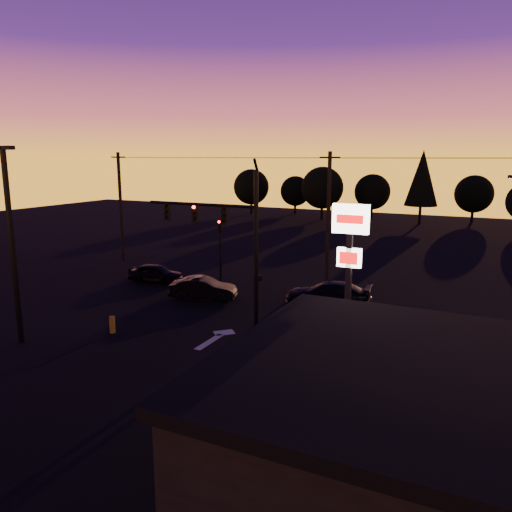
{
  "coord_description": "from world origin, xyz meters",
  "views": [
    {
      "loc": [
        12.43,
        -18.17,
        8.7
      ],
      "look_at": [
        1.0,
        5.0,
        3.5
      ],
      "focal_mm": 35.0,
      "sensor_mm": 36.0,
      "label": 1
    }
  ],
  "objects_px": {
    "parking_lot_light": "(11,233)",
    "car_mid": "(203,288)",
    "car_left": "(156,273)",
    "suv_parked": "(384,420)",
    "pylon_sign": "(349,250)",
    "secondary_signal": "(220,241)",
    "bollard": "(112,325)",
    "traffic_signal_mast": "(228,230)",
    "car_right": "(328,294)"
  },
  "relations": [
    {
      "from": "traffic_signal_mast",
      "to": "car_right",
      "type": "height_order",
      "value": "traffic_signal_mast"
    },
    {
      "from": "traffic_signal_mast",
      "to": "car_right",
      "type": "xyz_separation_m",
      "value": [
        3.8,
        5.06,
        -4.2
      ]
    },
    {
      "from": "car_right",
      "to": "suv_parked",
      "type": "relative_size",
      "value": 0.92
    },
    {
      "from": "car_mid",
      "to": "bollard",
      "type": "bearing_deg",
      "value": 155.38
    },
    {
      "from": "traffic_signal_mast",
      "to": "parking_lot_light",
      "type": "distance_m",
      "value": 10.19
    },
    {
      "from": "parking_lot_light",
      "to": "bollard",
      "type": "height_order",
      "value": "parking_lot_light"
    },
    {
      "from": "secondary_signal",
      "to": "car_mid",
      "type": "height_order",
      "value": "secondary_signal"
    },
    {
      "from": "suv_parked",
      "to": "pylon_sign",
      "type": "bearing_deg",
      "value": 90.8
    },
    {
      "from": "pylon_sign",
      "to": "secondary_signal",
      "type": "bearing_deg",
      "value": 140.23
    },
    {
      "from": "pylon_sign",
      "to": "car_right",
      "type": "bearing_deg",
      "value": 113.59
    },
    {
      "from": "pylon_sign",
      "to": "bollard",
      "type": "relative_size",
      "value": 8.04
    },
    {
      "from": "traffic_signal_mast",
      "to": "bollard",
      "type": "height_order",
      "value": "traffic_signal_mast"
    },
    {
      "from": "car_right",
      "to": "car_mid",
      "type": "bearing_deg",
      "value": -80.59
    },
    {
      "from": "secondary_signal",
      "to": "suv_parked",
      "type": "bearing_deg",
      "value": -46.19
    },
    {
      "from": "suv_parked",
      "to": "traffic_signal_mast",
      "type": "bearing_deg",
      "value": 114.98
    },
    {
      "from": "pylon_sign",
      "to": "suv_parked",
      "type": "height_order",
      "value": "pylon_sign"
    },
    {
      "from": "secondary_signal",
      "to": "bollard",
      "type": "xyz_separation_m",
      "value": [
        0.49,
        -11.55,
        -2.44
      ]
    },
    {
      "from": "secondary_signal",
      "to": "parking_lot_light",
      "type": "distance_m",
      "value": 14.9
    },
    {
      "from": "bollard",
      "to": "suv_parked",
      "type": "bearing_deg",
      "value": -15.07
    },
    {
      "from": "traffic_signal_mast",
      "to": "car_left",
      "type": "xyz_separation_m",
      "value": [
        -8.81,
        5.18,
        -4.29
      ]
    },
    {
      "from": "traffic_signal_mast",
      "to": "suv_parked",
      "type": "relative_size",
      "value": 1.56
    },
    {
      "from": "traffic_signal_mast",
      "to": "secondary_signal",
      "type": "distance_m",
      "value": 9.19
    },
    {
      "from": "car_left",
      "to": "traffic_signal_mast",
      "type": "bearing_deg",
      "value": -131.31
    },
    {
      "from": "traffic_signal_mast",
      "to": "car_left",
      "type": "distance_m",
      "value": 11.08
    },
    {
      "from": "secondary_signal",
      "to": "car_right",
      "type": "height_order",
      "value": "secondary_signal"
    },
    {
      "from": "bollard",
      "to": "traffic_signal_mast",
      "type": "bearing_deg",
      "value": 42.6
    },
    {
      "from": "pylon_sign",
      "to": "car_left",
      "type": "bearing_deg",
      "value": 154.25
    },
    {
      "from": "parking_lot_light",
      "to": "car_mid",
      "type": "bearing_deg",
      "value": 69.07
    },
    {
      "from": "pylon_sign",
      "to": "car_right",
      "type": "distance_m",
      "value": 9.24
    },
    {
      "from": "car_mid",
      "to": "secondary_signal",
      "type": "bearing_deg",
      "value": -0.73
    },
    {
      "from": "secondary_signal",
      "to": "parking_lot_light",
      "type": "relative_size",
      "value": 0.48
    },
    {
      "from": "traffic_signal_mast",
      "to": "car_mid",
      "type": "xyz_separation_m",
      "value": [
        -3.55,
        3.08,
        -4.26
      ]
    },
    {
      "from": "secondary_signal",
      "to": "parking_lot_light",
      "type": "bearing_deg",
      "value": -99.79
    },
    {
      "from": "car_left",
      "to": "parking_lot_light",
      "type": "bearing_deg",
      "value": 175.74
    },
    {
      "from": "secondary_signal",
      "to": "bollard",
      "type": "relative_size",
      "value": 5.14
    },
    {
      "from": "car_left",
      "to": "car_right",
      "type": "xyz_separation_m",
      "value": [
        12.61,
        -0.12,
        0.09
      ]
    },
    {
      "from": "parking_lot_light",
      "to": "pylon_sign",
      "type": "distance_m",
      "value": 15.19
    },
    {
      "from": "secondary_signal",
      "to": "suv_parked",
      "type": "distance_m",
      "value": 21.44
    },
    {
      "from": "suv_parked",
      "to": "secondary_signal",
      "type": "bearing_deg",
      "value": 107.48
    },
    {
      "from": "parking_lot_light",
      "to": "car_mid",
      "type": "distance_m",
      "value": 11.72
    },
    {
      "from": "traffic_signal_mast",
      "to": "car_mid",
      "type": "distance_m",
      "value": 6.34
    },
    {
      "from": "car_mid",
      "to": "car_right",
      "type": "bearing_deg",
      "value": -92.63
    },
    {
      "from": "car_left",
      "to": "car_mid",
      "type": "bearing_deg",
      "value": -122.66
    },
    {
      "from": "car_mid",
      "to": "suv_parked",
      "type": "relative_size",
      "value": 0.75
    },
    {
      "from": "parking_lot_light",
      "to": "pylon_sign",
      "type": "height_order",
      "value": "parking_lot_light"
    },
    {
      "from": "traffic_signal_mast",
      "to": "pylon_sign",
      "type": "height_order",
      "value": "traffic_signal_mast"
    },
    {
      "from": "bollard",
      "to": "car_mid",
      "type": "bearing_deg",
      "value": 83.09
    },
    {
      "from": "bollard",
      "to": "parking_lot_light",
      "type": "bearing_deg",
      "value": -135.52
    },
    {
      "from": "secondary_signal",
      "to": "suv_parked",
      "type": "height_order",
      "value": "secondary_signal"
    },
    {
      "from": "car_mid",
      "to": "parking_lot_light",
      "type": "bearing_deg",
      "value": 141.35
    }
  ]
}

